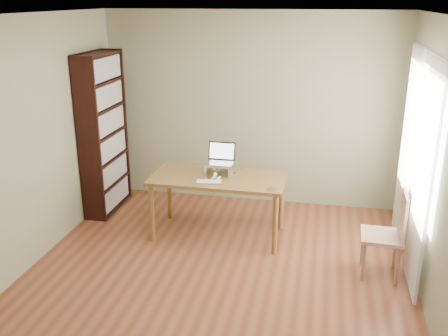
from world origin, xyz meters
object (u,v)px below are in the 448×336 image
laptop (221,158)px  keyboard (209,182)px  bookshelf (104,134)px  chair (390,232)px  cat (222,169)px  desk (218,183)px

laptop → keyboard: (-0.06, -0.36, -0.18)m
bookshelf → chair: bookshelf is taller
cat → chair: chair is taller
desk → laptop: bearing=90.7°
chair → cat: bearing=162.2°
cat → chair: bearing=-10.5°
bookshelf → cat: 1.72m
laptop → keyboard: 0.40m
keyboard → cat: 0.34m
desk → laptop: 0.31m
chair → keyboard: bearing=172.0°
desk → keyboard: keyboard is taller
laptop → desk: bearing=-89.3°
keyboard → bookshelf: bearing=146.5°
bookshelf → laptop: 1.69m
laptop → keyboard: size_ratio=1.02×
laptop → cat: bearing=-52.8°
cat → chair: size_ratio=0.51×
laptop → chair: (1.90, -0.70, -0.44)m
bookshelf → chair: size_ratio=2.27×
desk → cat: cat is taller
laptop → cat: (0.02, -0.03, -0.13)m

